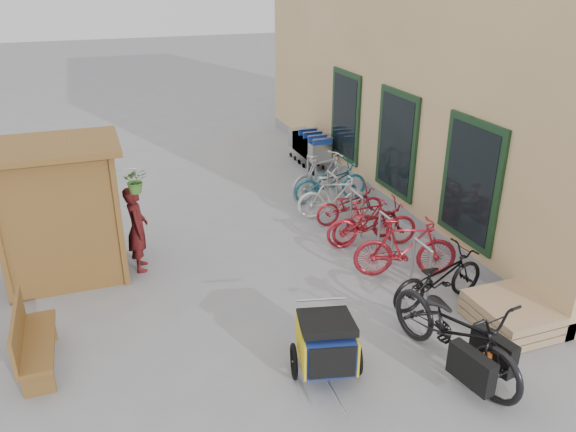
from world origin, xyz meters
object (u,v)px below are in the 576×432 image
object	(u,v)px
bike_5	(334,198)
pallet_stack	(511,315)
bike_2	(372,224)
bike_1	(406,248)
kiosk	(52,195)
cargo_bike	(456,330)
bike_0	(439,277)
child_trailer	(326,342)
person_kiosk	(137,229)
bench	(30,339)
bike_3	(366,221)
bike_6	(330,182)
bike_4	(350,205)
shopping_carts	(309,144)
bike_7	(323,176)

from	to	relation	value
bike_5	pallet_stack	bearing A→B (deg)	-153.32
bike_2	pallet_stack	bearing A→B (deg)	-156.64
bike_1	bike_5	xyz separation A→B (m)	(-0.14, 2.68, -0.06)
kiosk	cargo_bike	size ratio (longest dim) A/B	1.05
bike_2	bike_5	size ratio (longest dim) A/B	1.11
cargo_bike	bike_0	world-z (taller)	cargo_bike
child_trailer	person_kiosk	xyz separation A→B (m)	(-1.97, 3.77, 0.28)
bench	bike_3	size ratio (longest dim) A/B	0.98
bike_6	bike_4	bearing A→B (deg)	175.79
bench	person_kiosk	xyz separation A→B (m)	(1.67, 2.34, 0.32)
bike_5	bike_6	distance (m)	0.99
person_kiosk	bike_0	world-z (taller)	person_kiosk
kiosk	bike_3	xyz separation A→B (m)	(5.56, -0.52, -1.11)
cargo_bike	bike_5	bearing A→B (deg)	73.85
bike_4	bike_3	bearing A→B (deg)	173.72
cargo_bike	bike_2	bearing A→B (deg)	69.39
bench	bike_1	bearing A→B (deg)	4.74
bench	bike_0	world-z (taller)	bike_0
bike_0	child_trailer	bearing A→B (deg)	104.56
child_trailer	bike_1	distance (m)	3.03
cargo_bike	person_kiosk	distance (m)	5.58
shopping_carts	person_kiosk	world-z (taller)	person_kiosk
bike_7	pallet_stack	bearing A→B (deg)	168.58
bike_3	person_kiosk	bearing A→B (deg)	81.17
bike_6	person_kiosk	bearing A→B (deg)	112.29
kiosk	person_kiosk	distance (m)	1.49
pallet_stack	person_kiosk	distance (m)	6.28
person_kiosk	bike_4	distance (m)	4.44
shopping_carts	bike_1	distance (m)	6.24
bike_4	child_trailer	bearing A→B (deg)	150.62
kiosk	bike_3	distance (m)	5.69
person_kiosk	cargo_bike	bearing A→B (deg)	-135.42
child_trailer	bike_2	bearing A→B (deg)	67.15
kiosk	pallet_stack	xyz separation A→B (m)	(6.28, -3.87, -1.34)
pallet_stack	bike_4	bearing A→B (deg)	98.22
shopping_carts	bike_6	size ratio (longest dim) A/B	1.07
person_kiosk	bike_1	bearing A→B (deg)	-109.12
bike_2	bench	bearing A→B (deg)	116.91
pallet_stack	bike_7	distance (m)	5.79
bike_0	bike_3	distance (m)	2.40
kiosk	bench	distance (m)	2.72
bike_5	bike_6	bearing A→B (deg)	-2.85
shopping_carts	person_kiosk	bearing A→B (deg)	-138.91
kiosk	bike_7	distance (m)	6.06
bike_1	bike_4	size ratio (longest dim) A/B	1.19
kiosk	bike_6	size ratio (longest dim) A/B	1.41
cargo_bike	person_kiosk	xyz separation A→B (m)	(-3.63, 4.24, 0.19)
bike_3	kiosk	bearing A→B (deg)	81.08
bike_4	kiosk	bearing A→B (deg)	93.98
child_trailer	bike_2	distance (m)	3.93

